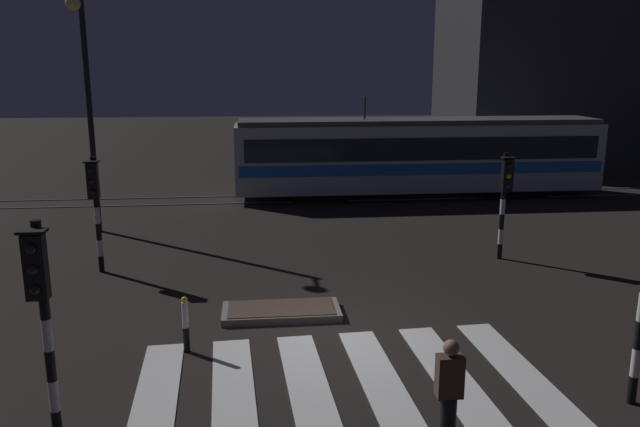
# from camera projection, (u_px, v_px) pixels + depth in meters

# --- Properties ---
(ground_plane) EXTENTS (120.00, 120.00, 0.00)m
(ground_plane) POSITION_uv_depth(u_px,v_px,m) (331.00, 336.00, 12.61)
(ground_plane) COLOR black
(rail_near) EXTENTS (80.00, 0.12, 0.03)m
(rail_near) POSITION_uv_depth(u_px,v_px,m) (292.00, 202.00, 25.17)
(rail_near) COLOR #59595E
(rail_near) RESTS_ON ground
(rail_far) EXTENTS (80.00, 0.12, 0.03)m
(rail_far) POSITION_uv_depth(u_px,v_px,m) (290.00, 195.00, 26.56)
(rail_far) COLOR #59595E
(rail_far) RESTS_ON ground
(crosswalk_zebra) EXTENTS (7.19, 4.69, 0.02)m
(crosswalk_zebra) POSITION_uv_depth(u_px,v_px,m) (346.00, 387.00, 10.55)
(crosswalk_zebra) COLOR silver
(crosswalk_zebra) RESTS_ON ground
(traffic_island) EXTENTS (2.56, 1.12, 0.18)m
(traffic_island) POSITION_uv_depth(u_px,v_px,m) (281.00, 311.00, 13.65)
(traffic_island) COLOR slate
(traffic_island) RESTS_ON ground
(traffic_light_corner_near_left) EXTENTS (0.36, 0.42, 3.28)m
(traffic_light_corner_near_left) POSITION_uv_depth(u_px,v_px,m) (41.00, 301.00, 8.51)
(traffic_light_corner_near_left) COLOR black
(traffic_light_corner_near_left) RESTS_ON ground
(traffic_light_corner_far_right) EXTENTS (0.36, 0.42, 3.01)m
(traffic_light_corner_far_right) POSITION_uv_depth(u_px,v_px,m) (505.00, 190.00, 17.21)
(traffic_light_corner_far_right) COLOR black
(traffic_light_corner_far_right) RESTS_ON ground
(traffic_light_corner_far_left) EXTENTS (0.36, 0.42, 3.08)m
(traffic_light_corner_far_left) POSITION_uv_depth(u_px,v_px,m) (95.00, 198.00, 16.04)
(traffic_light_corner_far_left) COLOR black
(traffic_light_corner_far_left) RESTS_ON ground
(street_lamp_trackside_left) EXTENTS (0.44, 1.21, 7.34)m
(street_lamp_trackside_left) POSITION_uv_depth(u_px,v_px,m) (86.00, 89.00, 19.44)
(street_lamp_trackside_left) COLOR black
(street_lamp_trackside_left) RESTS_ON ground
(tram) EXTENTS (15.22, 2.58, 4.15)m
(tram) POSITION_uv_depth(u_px,v_px,m) (418.00, 155.00, 26.01)
(tram) COLOR #B2BCC1
(tram) RESTS_ON ground
(pedestrian_waiting_at_kerb) EXTENTS (0.36, 0.24, 1.71)m
(pedestrian_waiting_at_kerb) POSITION_uv_depth(u_px,v_px,m) (449.00, 396.00, 8.57)
(pedestrian_waiting_at_kerb) COLOR black
(pedestrian_waiting_at_kerb) RESTS_ON ground
(bollard_island_edge) EXTENTS (0.12, 0.12, 1.11)m
(bollard_island_edge) POSITION_uv_depth(u_px,v_px,m) (186.00, 324.00, 11.78)
(bollard_island_edge) COLOR black
(bollard_island_edge) RESTS_ON ground
(building_backdrop) EXTENTS (12.81, 8.00, 12.98)m
(building_backdrop) POSITION_uv_depth(u_px,v_px,m) (565.00, 46.00, 35.08)
(building_backdrop) COLOR #2D2D33
(building_backdrop) RESTS_ON ground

